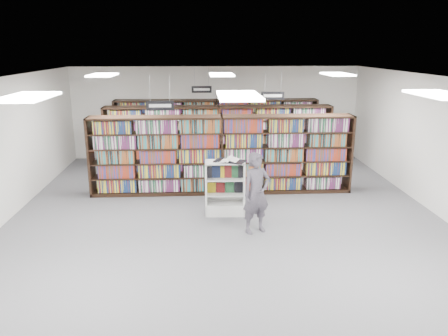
{
  "coord_description": "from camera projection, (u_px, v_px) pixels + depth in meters",
  "views": [
    {
      "loc": [
        -0.57,
        -9.35,
        3.84
      ],
      "look_at": [
        -0.02,
        0.5,
        1.1
      ],
      "focal_mm": 35.0,
      "sensor_mm": 36.0,
      "label": 1
    }
  ],
  "objects": [
    {
      "name": "troffer_back_left",
      "position": [
        103.0,
        75.0,
        10.97
      ],
      "size": [
        0.6,
        1.2,
        0.04
      ],
      "primitive_type": "cube",
      "color": "white",
      "rests_on": "ceiling"
    },
    {
      "name": "troffer_back_center",
      "position": [
        222.0,
        75.0,
        11.13
      ],
      "size": [
        0.6,
        1.2,
        0.04
      ],
      "primitive_type": "cube",
      "color": "white",
      "rests_on": "ceiling"
    },
    {
      "name": "wall_right",
      "position": [
        446.0,
        149.0,
        9.89
      ],
      "size": [
        0.1,
        12.0,
        3.2
      ],
      "primitive_type": "cube",
      "color": "white",
      "rests_on": "ground"
    },
    {
      "name": "shopper",
      "position": [
        256.0,
        193.0,
        9.18
      ],
      "size": [
        0.75,
        0.64,
        1.74
      ],
      "primitive_type": "imported",
      "rotation": [
        0.0,
        0.0,
        0.42
      ],
      "color": "#524C57",
      "rests_on": "floor"
    },
    {
      "name": "troffer_back_right",
      "position": [
        337.0,
        74.0,
        11.29
      ],
      "size": [
        0.6,
        1.2,
        0.04
      ],
      "primitive_type": "cube",
      "color": "white",
      "rests_on": "ceiling"
    },
    {
      "name": "bookshelf_row_far",
      "position": [
        216.0,
        130.0,
        15.26
      ],
      "size": [
        7.0,
        0.6,
        2.1
      ],
      "color": "black",
      "rests_on": "floor"
    },
    {
      "name": "aisle_sign_right",
      "position": [
        273.0,
        95.0,
        12.34
      ],
      "size": [
        0.65,
        0.02,
        0.8
      ],
      "color": "#B2B2B7",
      "rests_on": "ceiling"
    },
    {
      "name": "open_book",
      "position": [
        229.0,
        160.0,
        10.06
      ],
      "size": [
        0.8,
        0.63,
        0.13
      ],
      "rotation": [
        0.0,
        0.0,
        -0.36
      ],
      "color": "black",
      "rests_on": "endcap_display"
    },
    {
      "name": "floor",
      "position": [
        226.0,
        220.0,
        10.05
      ],
      "size": [
        12.0,
        12.0,
        0.0
      ],
      "primitive_type": "plane",
      "color": "#55555A",
      "rests_on": "ground"
    },
    {
      "name": "aisle_sign_center",
      "position": [
        202.0,
        89.0,
        14.16
      ],
      "size": [
        0.65,
        0.02,
        0.8
      ],
      "color": "#B2B2B7",
      "rests_on": "ceiling"
    },
    {
      "name": "aisle_sign_left",
      "position": [
        160.0,
        105.0,
        10.26
      ],
      "size": [
        0.65,
        0.02,
        0.8
      ],
      "color": "#B2B2B7",
      "rests_on": "ceiling"
    },
    {
      "name": "troffer_front_left",
      "position": [
        27.0,
        97.0,
        6.16
      ],
      "size": [
        0.6,
        1.2,
        0.04
      ],
      "primitive_type": "cube",
      "color": "white",
      "rests_on": "ceiling"
    },
    {
      "name": "bookshelf_row_near",
      "position": [
        222.0,
        155.0,
        11.7
      ],
      "size": [
        7.0,
        0.6,
        2.1
      ],
      "color": "black",
      "rests_on": "floor"
    },
    {
      "name": "ceiling",
      "position": [
        226.0,
        78.0,
        9.2
      ],
      "size": [
        10.0,
        12.0,
        0.1
      ],
      "primitive_type": "cube",
      "color": "white",
      "rests_on": "wall_back"
    },
    {
      "name": "bookshelf_row_mid",
      "position": [
        218.0,
        140.0,
        13.62
      ],
      "size": [
        7.0,
        0.6,
        2.1
      ],
      "color": "black",
      "rests_on": "floor"
    },
    {
      "name": "wall_front",
      "position": [
        267.0,
        310.0,
        3.85
      ],
      "size": [
        10.0,
        0.1,
        3.2
      ],
      "primitive_type": "cube",
      "color": "white",
      "rests_on": "ground"
    },
    {
      "name": "wall_back",
      "position": [
        216.0,
        113.0,
        15.4
      ],
      "size": [
        10.0,
        0.1,
        3.2
      ],
      "primitive_type": "cube",
      "color": "white",
      "rests_on": "ground"
    },
    {
      "name": "troffer_front_right",
      "position": [
        440.0,
        95.0,
        6.48
      ],
      "size": [
        0.6,
        1.2,
        0.04
      ],
      "primitive_type": "cube",
      "color": "white",
      "rests_on": "ceiling"
    },
    {
      "name": "troffer_front_center",
      "position": [
        239.0,
        96.0,
        6.32
      ],
      "size": [
        0.6,
        1.2,
        0.04
      ],
      "primitive_type": "cube",
      "color": "white",
      "rests_on": "ceiling"
    },
    {
      "name": "endcap_display",
      "position": [
        225.0,
        195.0,
        10.32
      ],
      "size": [
        0.94,
        0.5,
        1.29
      ],
      "rotation": [
        0.0,
        0.0,
        -0.04
      ],
      "color": "white",
      "rests_on": "floor"
    }
  ]
}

